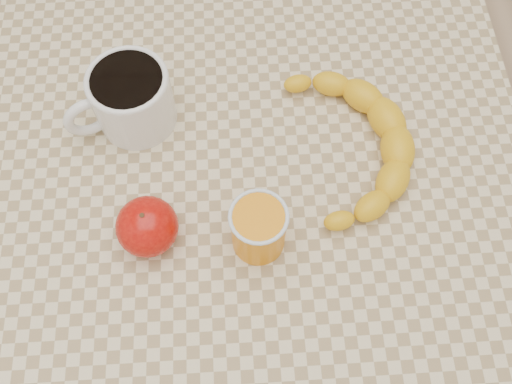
{
  "coord_description": "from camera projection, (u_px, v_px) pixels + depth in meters",
  "views": [
    {
      "loc": [
        -0.02,
        -0.33,
        1.47
      ],
      "look_at": [
        0.0,
        0.0,
        0.77
      ],
      "focal_mm": 40.0,
      "sensor_mm": 36.0,
      "label": 1
    }
  ],
  "objects": [
    {
      "name": "banana",
      "position": [
        351.0,
        145.0,
        0.8
      ],
      "size": [
        0.22,
        0.31,
        0.05
      ],
      "primitive_type": null,
      "rotation": [
        0.0,
        0.0,
        -0.02
      ],
      "color": "yellow",
      "rests_on": "table"
    },
    {
      "name": "apple",
      "position": [
        147.0,
        227.0,
        0.73
      ],
      "size": [
        0.08,
        0.08,
        0.08
      ],
      "color": "#8B0504",
      "rests_on": "table"
    },
    {
      "name": "coffee_mug",
      "position": [
        130.0,
        98.0,
        0.8
      ],
      "size": [
        0.17,
        0.15,
        0.1
      ],
      "color": "white",
      "rests_on": "table"
    },
    {
      "name": "table",
      "position": [
        256.0,
        222.0,
        0.87
      ],
      "size": [
        0.8,
        0.8,
        0.75
      ],
      "color": "beige",
      "rests_on": "ground"
    },
    {
      "name": "ground",
      "position": [
        256.0,
        319.0,
        1.47
      ],
      "size": [
        3.0,
        3.0,
        0.0
      ],
      "primitive_type": "plane",
      "color": "tan",
      "rests_on": "ground"
    },
    {
      "name": "orange_juice_glass",
      "position": [
        259.0,
        228.0,
        0.72
      ],
      "size": [
        0.08,
        0.08,
        0.09
      ],
      "color": "orange",
      "rests_on": "table"
    }
  ]
}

